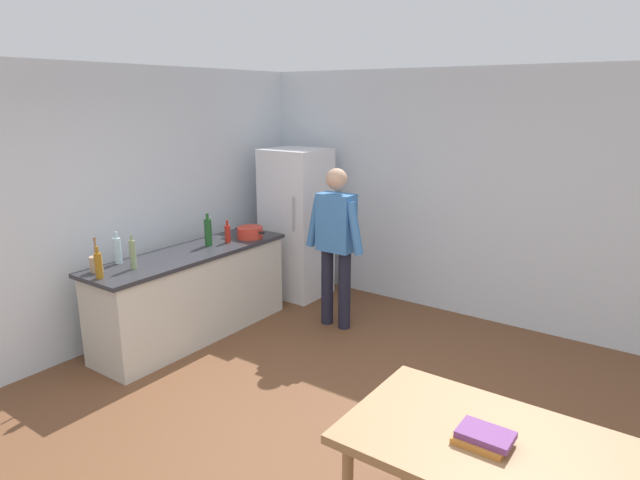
% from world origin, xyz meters
% --- Properties ---
extents(ground_plane, '(14.00, 14.00, 0.00)m').
position_xyz_m(ground_plane, '(0.00, 0.00, 0.00)').
color(ground_plane, brown).
extents(wall_back, '(6.40, 0.12, 2.70)m').
position_xyz_m(wall_back, '(0.00, 3.00, 1.35)').
color(wall_back, silver).
rests_on(wall_back, ground_plane).
extents(wall_left, '(0.12, 5.60, 2.70)m').
position_xyz_m(wall_left, '(-2.60, 0.20, 1.35)').
color(wall_left, silver).
rests_on(wall_left, ground_plane).
extents(kitchen_counter, '(0.64, 2.20, 0.90)m').
position_xyz_m(kitchen_counter, '(-2.00, 0.80, 0.45)').
color(kitchen_counter, beige).
rests_on(kitchen_counter, ground_plane).
extents(refrigerator, '(0.70, 0.67, 1.80)m').
position_xyz_m(refrigerator, '(-1.90, 2.40, 0.90)').
color(refrigerator, white).
rests_on(refrigerator, ground_plane).
extents(person, '(0.70, 0.22, 1.70)m').
position_xyz_m(person, '(-0.95, 1.85, 0.98)').
color(person, '#1E1E2D').
rests_on(person, ground_plane).
extents(dining_table, '(1.40, 0.90, 0.75)m').
position_xyz_m(dining_table, '(1.40, -0.30, 0.67)').
color(dining_table, '#9E754C').
rests_on(dining_table, ground_plane).
extents(cooking_pot, '(0.40, 0.28, 0.12)m').
position_xyz_m(cooking_pot, '(-1.88, 1.55, 0.96)').
color(cooking_pot, red).
rests_on(cooking_pot, kitchen_counter).
extents(utensil_jar, '(0.11, 0.11, 0.32)m').
position_xyz_m(utensil_jar, '(-2.17, -0.12, 0.98)').
color(utensil_jar, tan).
rests_on(utensil_jar, kitchen_counter).
extents(bottle_oil_amber, '(0.06, 0.06, 0.28)m').
position_xyz_m(bottle_oil_amber, '(-1.99, -0.21, 1.02)').
color(bottle_oil_amber, '#996619').
rests_on(bottle_oil_amber, kitchen_counter).
extents(bottle_water_clear, '(0.07, 0.07, 0.30)m').
position_xyz_m(bottle_water_clear, '(-2.24, 0.14, 1.03)').
color(bottle_water_clear, silver).
rests_on(bottle_water_clear, kitchen_counter).
extents(bottle_wine_green, '(0.08, 0.08, 0.34)m').
position_xyz_m(bottle_wine_green, '(-2.02, 1.07, 1.05)').
color(bottle_wine_green, '#1E5123').
rests_on(bottle_wine_green, kitchen_counter).
extents(bottle_sauce_red, '(0.06, 0.06, 0.24)m').
position_xyz_m(bottle_sauce_red, '(-1.95, 1.27, 1.00)').
color(bottle_sauce_red, '#B22319').
rests_on(bottle_sauce_red, kitchen_counter).
extents(bottle_vinegar_tall, '(0.06, 0.06, 0.32)m').
position_xyz_m(bottle_vinegar_tall, '(-1.98, 0.13, 1.04)').
color(bottle_vinegar_tall, gray).
rests_on(bottle_vinegar_tall, kitchen_counter).
extents(book_stack, '(0.27, 0.19, 0.06)m').
position_xyz_m(book_stack, '(1.39, -0.35, 0.78)').
color(book_stack, orange).
rests_on(book_stack, dining_table).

